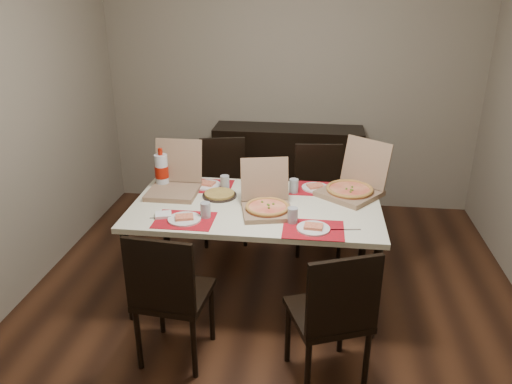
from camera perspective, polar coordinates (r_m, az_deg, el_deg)
ground at (r=3.84m, az=1.66°, el=-13.15°), size 3.80×4.00×0.02m
room_walls at (r=3.58m, az=2.67°, el=14.60°), size 3.84×4.02×2.62m
sideboard at (r=5.20m, az=3.61°, el=2.55°), size 1.50×0.40×0.90m
dining_table at (r=3.66m, az=0.00°, el=-2.41°), size 1.80×1.00×0.75m
chair_near_left at (r=3.12m, az=-9.90°, el=-11.29°), size 0.46×0.46×0.93m
chair_near_right at (r=2.94m, az=8.80°, el=-13.52°), size 0.55×0.55×0.93m
chair_far_left at (r=4.64m, az=-3.73°, el=0.81°), size 0.50×0.50×0.93m
chair_far_right at (r=4.48m, az=7.10°, el=-0.12°), size 0.46×0.46×0.93m
setting_near_left at (r=3.43m, az=-7.82°, el=-2.77°), size 0.45×0.30×0.11m
setting_near_right at (r=3.30m, az=5.87°, el=-3.72°), size 0.51×0.30×0.11m
setting_far_left at (r=3.97m, az=-5.35°, el=0.92°), size 0.47×0.30×0.11m
setting_far_right at (r=3.90m, az=6.08°, el=0.55°), size 0.49×0.30×0.11m
napkin_loose at (r=3.60m, az=1.23°, el=-1.55°), size 0.15×0.14×0.02m
pizza_box_center at (r=3.50m, az=1.24°, el=-1.40°), size 0.42×0.45×0.35m
pizza_box_right at (r=3.86m, az=10.94°, el=0.55°), size 0.58×0.59×0.40m
pizza_box_left at (r=3.89m, az=-9.27°, el=0.88°), size 0.37×0.41×0.37m
faina_plate at (r=3.78m, az=-4.19°, el=-0.30°), size 0.26×0.26×0.03m
dip_bowl at (r=3.74m, az=2.38°, el=-0.52°), size 0.15×0.15×0.03m
soda_bottle at (r=3.97m, az=-10.73°, el=2.38°), size 0.11×0.11×0.32m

